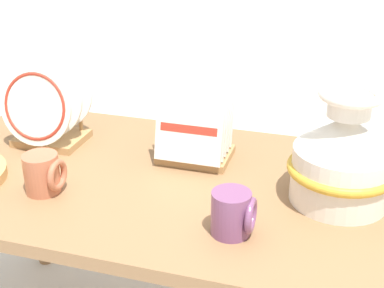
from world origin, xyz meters
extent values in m
cube|color=olive|center=(0.00, 0.00, 0.63)|extent=(1.53, 0.75, 0.03)
cylinder|color=olive|center=(-0.71, 0.33, 0.31)|extent=(0.06, 0.06, 0.62)
cylinder|color=white|center=(0.37, 0.02, 0.72)|extent=(0.24, 0.24, 0.14)
cone|color=white|center=(0.37, 0.02, 0.84)|extent=(0.24, 0.24, 0.08)
cylinder|color=white|center=(0.37, 0.02, 0.90)|extent=(0.10, 0.10, 0.05)
torus|color=white|center=(0.37, 0.02, 0.93)|extent=(0.15, 0.15, 0.02)
torus|color=gold|center=(0.37, 0.02, 0.74)|extent=(0.26, 0.26, 0.02)
cube|color=tan|center=(-0.49, 0.12, 0.66)|extent=(0.20, 0.15, 0.02)
cylinder|color=tan|center=(-0.56, 0.18, 0.71)|extent=(0.01, 0.01, 0.06)
cylinder|color=tan|center=(-0.42, 0.18, 0.71)|extent=(0.01, 0.01, 0.06)
cylinder|color=white|center=(-0.49, 0.05, 0.79)|extent=(0.23, 0.06, 0.23)
torus|color=#B23323|center=(-0.49, 0.05, 0.79)|extent=(0.20, 0.05, 0.20)
cylinder|color=white|center=(-0.49, 0.12, 0.79)|extent=(0.23, 0.06, 0.23)
cylinder|color=white|center=(-0.49, 0.19, 0.79)|extent=(0.23, 0.06, 0.23)
cube|color=tan|center=(-0.03, 0.14, 0.66)|extent=(0.20, 0.15, 0.02)
cylinder|color=tan|center=(-0.10, 0.20, 0.71)|extent=(0.01, 0.01, 0.06)
cylinder|color=tan|center=(0.04, 0.20, 0.71)|extent=(0.01, 0.01, 0.06)
cube|color=white|center=(-0.03, 0.07, 0.77)|extent=(0.19, 0.05, 0.18)
cube|color=white|center=(-0.03, 0.10, 0.77)|extent=(0.19, 0.05, 0.18)
cube|color=white|center=(-0.03, 0.14, 0.77)|extent=(0.19, 0.05, 0.18)
cube|color=white|center=(-0.03, 0.17, 0.77)|extent=(0.19, 0.05, 0.18)
cube|color=white|center=(-0.03, 0.20, 0.77)|extent=(0.19, 0.05, 0.18)
cube|color=#B23323|center=(-0.03, 0.07, 0.77)|extent=(0.16, 0.01, 0.02)
cylinder|color=#B76647|center=(-0.35, -0.16, 0.70)|extent=(0.09, 0.09, 0.10)
torus|color=#B76647|center=(-0.30, -0.16, 0.71)|extent=(0.02, 0.08, 0.08)
cylinder|color=#7A4770|center=(0.15, -0.20, 0.70)|extent=(0.09, 0.09, 0.10)
torus|color=#7A4770|center=(0.20, -0.20, 0.71)|extent=(0.02, 0.08, 0.08)
camera|label=1|loc=(0.36, -1.19, 1.34)|focal=50.00mm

